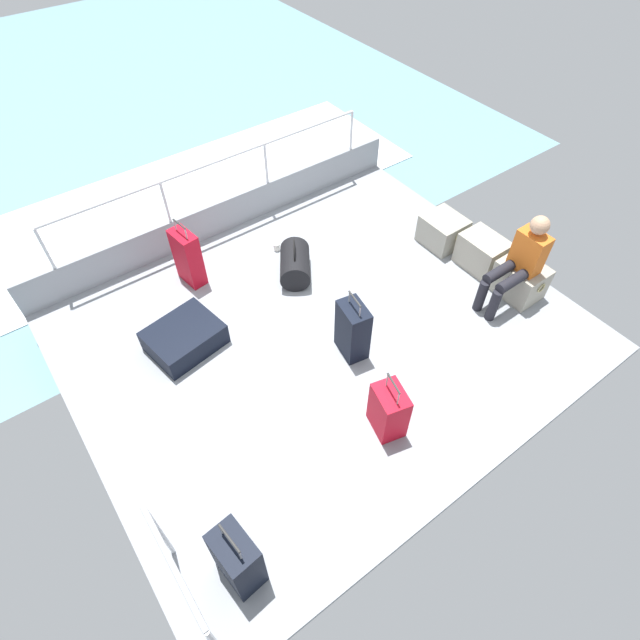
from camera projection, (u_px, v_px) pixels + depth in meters
ground_plane at (323, 332)px, 5.66m from camera, size 4.40×5.20×0.06m
gunwale_port at (224, 215)px, 6.62m from camera, size 0.06×5.20×0.45m
railing_port at (217, 178)px, 6.20m from camera, size 0.04×4.20×1.02m
stair_rail_starboard at (182, 578)px, 3.39m from camera, size 0.94×0.04×0.97m
sea_wake at (183, 199)px, 7.80m from camera, size 12.00×12.00×0.01m
cargo_crate_0 at (443, 231)px, 6.47m from camera, size 0.53×0.45×0.38m
cargo_crate_1 at (482, 252)px, 6.17m from camera, size 0.57×0.39×0.42m
cargo_crate_2 at (520, 280)px, 5.86m from camera, size 0.55×0.41×0.42m
passenger_seated at (519, 261)px, 5.50m from camera, size 0.34×0.66×1.12m
suitcase_0 at (188, 258)px, 5.90m from camera, size 0.38×0.24×0.84m
suitcase_1 at (353, 330)px, 5.22m from camera, size 0.39×0.29×0.80m
suitcase_2 at (237, 559)px, 3.78m from camera, size 0.40×0.28×0.78m
suitcase_3 at (388, 410)px, 4.66m from camera, size 0.39×0.33×0.72m
suitcase_4 at (185, 337)px, 5.41m from camera, size 0.70×0.82×0.26m
duffel_bag at (295, 264)px, 6.08m from camera, size 0.68×0.62×0.51m
paper_cup at (277, 247)px, 6.48m from camera, size 0.08×0.08×0.10m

